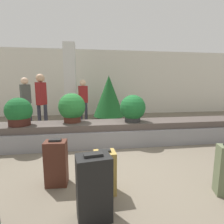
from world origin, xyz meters
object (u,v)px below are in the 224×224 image
Objects in this scene: potted_plant_0 at (133,109)px; potted_plant_2 at (19,112)px; traveler_0 at (41,97)px; traveler_2 at (83,97)px; suitcase_1 at (94,188)px; traveler_1 at (26,97)px; suitcase_3 at (105,172)px; decorated_tree at (109,96)px; pillar at (70,82)px; suitcase_2 at (56,163)px; potted_plant_1 at (72,108)px.

potted_plant_0 is 1.06× the size of potted_plant_2.
traveler_2 is (1.28, 1.10, -0.10)m from traveler_0.
traveler_2 is (-1.29, 2.55, 0.11)m from potted_plant_0.
suitcase_1 is 0.44× the size of traveler_1.
decorated_tree is (0.70, 5.06, 0.73)m from suitcase_3.
traveler_2 is at bearing 61.29° from potted_plant_2.
suitcase_1 is 0.50m from suitcase_3.
potted_plant_0 is (1.11, 2.50, 0.53)m from suitcase_1.
pillar reaches higher than potted_plant_2.
suitcase_3 is 0.35× the size of traveler_0.
potted_plant_0 is at bearing 106.62° from traveler_1.
decorated_tree is at bearing -10.98° from pillar.
traveler_0 is at bearing -160.01° from traveler_2.
traveler_1 is at bearing 104.17° from potted_plant_2.
suitcase_1 is 1.14× the size of potted_plant_0.
traveler_1 is at bearing 115.07° from suitcase_2.
decorated_tree is at bearing 94.40° from potted_plant_0.
potted_plant_1 is at bearing -84.76° from pillar.
traveler_1 is at bearing -147.47° from pillar.
potted_plant_0 is 0.37× the size of traveler_0.
suitcase_1 reaches higher than suitcase_2.
suitcase_3 is 2.35m from potted_plant_1.
suitcase_1 is 0.46× the size of traveler_2.
potted_plant_0 is 2.96m from traveler_0.
decorated_tree reaches higher than potted_plant_0.
suitcase_2 is 0.98× the size of potted_plant_1.
traveler_0 is (-1.63, 3.49, 0.82)m from suitcase_3.
suitcase_3 is 0.34× the size of decorated_tree.
traveler_2 is (0.24, 2.40, 0.08)m from potted_plant_1.
suitcase_2 is at bearing -93.20° from potted_plant_1.
suitcase_2 is at bearing 153.62° from suitcase_3.
traveler_0 is at bearing 102.12° from suitcase_1.
traveler_0 reaches higher than potted_plant_1.
suitcase_1 is (0.72, -5.83, -1.22)m from pillar.
potted_plant_2 is 2.97m from traveler_2.
potted_plant_1 is at bearing 103.08° from suitcase_3.
traveler_0 is 1.04× the size of traveler_1.
potted_plant_1 is (0.29, -3.18, -0.66)m from pillar.
potted_plant_2 is 1.53m from traveler_0.
traveler_1 is at bearing -168.12° from decorated_tree.
pillar is at bearing 97.19° from suitcase_3.
potted_plant_2 is 3.96m from decorated_tree.
pillar reaches higher than traveler_0.
traveler_0 reaches higher than potted_plant_2.
traveler_2 reaches higher than suitcase_1.
potted_plant_1 is 1.68m from traveler_0.
suitcase_3 is at bearing -106.29° from traveler_2.
traveler_2 is at bearing 92.24° from suitcase_3.
decorated_tree reaches higher than suitcase_3.
traveler_2 is (0.35, 4.27, 0.67)m from suitcase_2.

